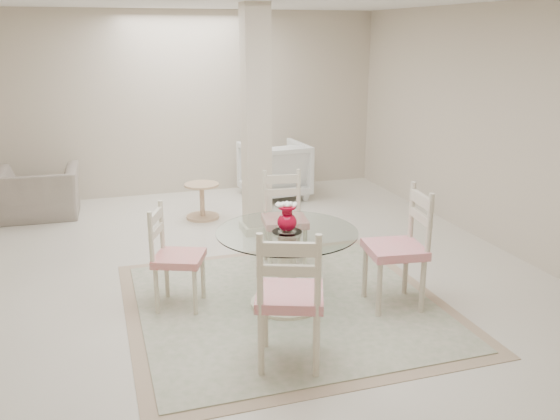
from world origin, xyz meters
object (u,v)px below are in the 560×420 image
object	(u,v)px
side_table	(202,202)
red_vase	(287,217)
dining_chair_north	(284,212)
dining_chair_west	(171,250)
recliner_taupe	(39,193)
column	(256,123)
dining_chair_south	(289,289)
armchair_white	(274,170)
dining_chair_east	(404,239)
dining_table	(287,269)

from	to	relation	value
side_table	red_vase	bearing A→B (deg)	-85.17
dining_chair_north	dining_chair_west	world-z (taller)	dining_chair_north
recliner_taupe	column	bearing A→B (deg)	152.55
dining_chair_south	recliner_taupe	size ratio (longest dim) A/B	1.18
side_table	armchair_white	bearing A→B (deg)	30.86
red_vase	dining_chair_south	xyz separation A→B (m)	(-0.30, -0.99, -0.21)
armchair_white	side_table	xyz separation A→B (m)	(-1.22, -0.73, -0.20)
dining_chair_east	dining_chair_west	world-z (taller)	dining_chair_east
dining_chair_east	side_table	size ratio (longest dim) A/B	2.55
column	recliner_taupe	xyz separation A→B (m)	(-2.60, 1.47, -1.02)
column	dining_chair_south	world-z (taller)	column
armchair_white	column	bearing A→B (deg)	60.98
dining_chair_west	dining_chair_south	xyz separation A→B (m)	(0.67, -1.28, 0.09)
dining_chair_east	dining_table	bearing A→B (deg)	-98.57
dining_chair_east	dining_chair_west	bearing A→B (deg)	-99.08
column	dining_chair_south	distance (m)	3.20
recliner_taupe	dining_chair_south	bearing A→B (deg)	115.78
column	dining_table	distance (m)	2.32
dining_chair_south	column	bearing A→B (deg)	-80.52
dining_table	recliner_taupe	xyz separation A→B (m)	(-2.30, 3.55, -0.03)
column	recliner_taupe	world-z (taller)	column
dining_chair_north	armchair_white	size ratio (longest dim) A/B	1.21
armchair_white	dining_chair_south	bearing A→B (deg)	69.67
armchair_white	side_table	size ratio (longest dim) A/B	1.94
dining_chair_north	side_table	bearing A→B (deg)	114.40
dining_table	dining_chair_south	xyz separation A→B (m)	(-0.30, -0.98, 0.27)
column	red_vase	xyz separation A→B (m)	(-0.30, -2.08, -0.51)
dining_chair_north	dining_chair_east	bearing A→B (deg)	-52.42
dining_chair_east	side_table	world-z (taller)	dining_chair_east
armchair_white	side_table	world-z (taller)	armchair_white
column	dining_chair_west	size ratio (longest dim) A/B	2.61
red_vase	recliner_taupe	world-z (taller)	red_vase
dining_table	dining_chair_north	size ratio (longest dim) A/B	1.13
dining_chair_east	recliner_taupe	distance (m)	5.06
armchair_white	red_vase	bearing A→B (deg)	70.08
column	dining_chair_east	world-z (taller)	column
dining_chair_north	recliner_taupe	size ratio (longest dim) A/B	1.08
column	side_table	bearing A→B (deg)	125.09
dining_chair_south	red_vase	bearing A→B (deg)	-86.53
red_vase	dining_chair_north	world-z (taller)	dining_chair_north
recliner_taupe	armchair_white	xyz separation A→B (m)	(3.28, 0.03, 0.08)
dining_chair_east	side_table	bearing A→B (deg)	-151.01
side_table	dining_chair_north	bearing A→B (deg)	-74.26
column	dining_chair_north	xyz separation A→B (m)	(-0.01, -1.10, -0.77)
column	dining_table	world-z (taller)	column
column	red_vase	size ratio (longest dim) A/B	10.25
dining_chair_west	armchair_white	size ratio (longest dim) A/B	1.14
dining_table	armchair_white	size ratio (longest dim) A/B	1.36
red_vase	armchair_white	xyz separation A→B (m)	(0.98, 3.58, -0.42)
dining_table	recliner_taupe	distance (m)	4.23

